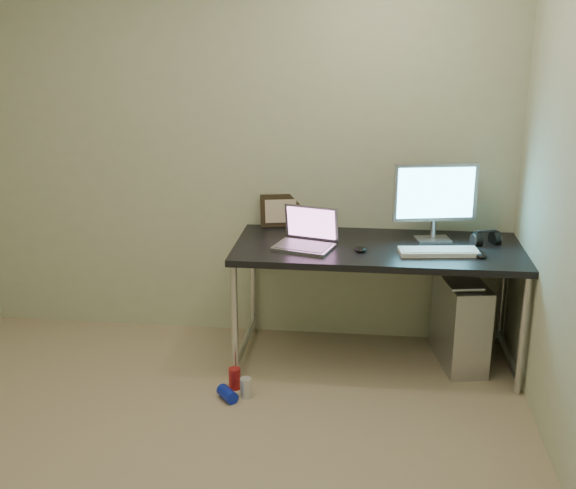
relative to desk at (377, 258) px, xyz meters
The scene contains 17 objects.
floor 1.78m from the desk, 123.07° to the right, with size 3.50×3.50×0.00m, color tan.
wall_back 1.13m from the desk, 157.38° to the left, with size 3.50×0.02×2.50m, color beige.
desk is the anchor object (origin of this frame).
tower_computer 0.66m from the desk, ahead, with size 0.32×0.55×0.58m.
cable_a 0.63m from the desk, 34.66° to the left, with size 0.01×0.01×0.70m, color black.
cable_b 0.70m from the desk, 28.55° to the left, with size 0.01×0.01×0.72m, color black.
can_red 1.11m from the desk, 150.18° to the right, with size 0.07×0.07×0.13m, color #B01D1E.
can_white 1.09m from the desk, 142.40° to the right, with size 0.06×0.06×0.12m, color silver.
can_blue 1.19m from the desk, 143.92° to the right, with size 0.07×0.07×0.13m, color #1023C6.
laptop 0.44m from the desk, behind, with size 0.39×0.35×0.23m.
monitor 0.51m from the desk, 23.96° to the left, with size 0.50×0.19×0.48m.
keyboard 0.37m from the desk, 18.83° to the right, with size 0.45×0.15×0.03m, color white.
mouse_right 0.60m from the desk, 13.65° to the right, with size 0.07×0.11×0.04m, color black.
mouse_left 0.17m from the desk, 134.62° to the right, with size 0.07×0.11×0.04m, color black.
headphones 0.66m from the desk, 10.04° to the left, with size 0.19×0.11×0.11m.
picture_frame 0.74m from the desk, 150.87° to the left, with size 0.27×0.03×0.21m, color black.
webcam 0.54m from the desk, 145.18° to the left, with size 0.04×0.03×0.13m.
Camera 1 is at (0.83, -2.75, 2.05)m, focal length 45.00 mm.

